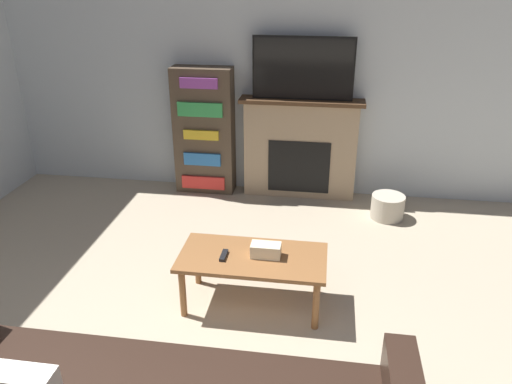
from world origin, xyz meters
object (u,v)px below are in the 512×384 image
Objects in this scene: fireplace at (300,148)px; coffee_table at (253,262)px; bookshelf at (204,131)px; tv at (303,68)px; storage_basket at (388,207)px.

fireplace is 1.21× the size of coffee_table.
tv is at bearing 0.13° from bookshelf.
fireplace is 1.14m from storage_basket.
bookshelf is at bearing 168.05° from storage_basket.
tv is (0.00, -0.02, 0.87)m from fireplace.
storage_basket is at bearing 54.92° from coffee_table.
bookshelf is (-1.07, -0.00, -0.72)m from tv.
coffee_table is at bearing -95.64° from tv.
storage_basket is at bearing -25.41° from fireplace.
tv is 3.11× the size of storage_basket.
bookshelf is at bearing -178.81° from fireplace.
tv reaches higher than storage_basket.
fireplace is 0.87m from tv.
fireplace is at bearing 1.19° from bookshelf.
bookshelf is at bearing -179.87° from tv.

